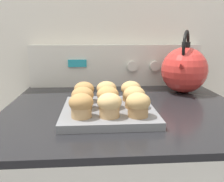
{
  "coord_description": "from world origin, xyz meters",
  "views": [
    {
      "loc": [
        -0.1,
        -0.41,
        1.12
      ],
      "look_at": [
        -0.04,
        0.32,
        0.94
      ],
      "focal_mm": 38.0,
      "sensor_mm": 36.0,
      "label": 1
    }
  ],
  "objects_px": {
    "muffin_r1_c1": "(108,97)",
    "muffin_r2_c0": "(84,91)",
    "muffin_r1_c0": "(83,98)",
    "muffin_r0_c0": "(81,105)",
    "muffin_r2_c2": "(131,91)",
    "muffin_pan": "(109,111)",
    "muffin_r0_c2": "(138,104)",
    "muffin_r0_c1": "(109,105)",
    "muffin_r2_c1": "(107,91)",
    "muffin_r1_c2": "(134,97)",
    "tea_kettle": "(184,69)"
  },
  "relations": [
    {
      "from": "muffin_r1_c2",
      "to": "muffin_r2_c1",
      "type": "relative_size",
      "value": 1.0
    },
    {
      "from": "muffin_r2_c2",
      "to": "tea_kettle",
      "type": "height_order",
      "value": "tea_kettle"
    },
    {
      "from": "muffin_pan",
      "to": "muffin_r2_c1",
      "type": "distance_m",
      "value": 0.09
    },
    {
      "from": "muffin_r0_c1",
      "to": "muffin_r0_c2",
      "type": "relative_size",
      "value": 1.0
    },
    {
      "from": "muffin_r2_c0",
      "to": "muffin_r2_c1",
      "type": "bearing_deg",
      "value": 2.05
    },
    {
      "from": "muffin_r2_c1",
      "to": "tea_kettle",
      "type": "distance_m",
      "value": 0.37
    },
    {
      "from": "muffin_r0_c2",
      "to": "muffin_r1_c1",
      "type": "height_order",
      "value": "same"
    },
    {
      "from": "muffin_pan",
      "to": "muffin_r2_c2",
      "type": "relative_size",
      "value": 4.16
    },
    {
      "from": "muffin_r0_c0",
      "to": "muffin_r2_c1",
      "type": "height_order",
      "value": "same"
    },
    {
      "from": "tea_kettle",
      "to": "muffin_r1_c1",
      "type": "bearing_deg",
      "value": -142.11
    },
    {
      "from": "muffin_r1_c0",
      "to": "muffin_r2_c2",
      "type": "distance_m",
      "value": 0.17
    },
    {
      "from": "muffin_r0_c2",
      "to": "tea_kettle",
      "type": "bearing_deg",
      "value": 53.46
    },
    {
      "from": "muffin_r1_c0",
      "to": "muffin_r2_c0",
      "type": "xyz_separation_m",
      "value": [
        0.0,
        0.08,
        0.0
      ]
    },
    {
      "from": "muffin_r1_c0",
      "to": "tea_kettle",
      "type": "distance_m",
      "value": 0.48
    },
    {
      "from": "muffin_r1_c0",
      "to": "muffin_r2_c1",
      "type": "height_order",
      "value": "same"
    },
    {
      "from": "muffin_r1_c0",
      "to": "muffin_r2_c0",
      "type": "distance_m",
      "value": 0.08
    },
    {
      "from": "muffin_r1_c1",
      "to": "tea_kettle",
      "type": "relative_size",
      "value": 0.26
    },
    {
      "from": "muffin_r0_c0",
      "to": "muffin_r0_c2",
      "type": "bearing_deg",
      "value": -1.67
    },
    {
      "from": "muffin_r2_c2",
      "to": "tea_kettle",
      "type": "xyz_separation_m",
      "value": [
        0.25,
        0.18,
        0.04
      ]
    },
    {
      "from": "muffin_r1_c1",
      "to": "muffin_r2_c1",
      "type": "distance_m",
      "value": 0.08
    },
    {
      "from": "muffin_pan",
      "to": "muffin_r2_c0",
      "type": "height_order",
      "value": "muffin_r2_c0"
    },
    {
      "from": "muffin_r1_c0",
      "to": "muffin_r0_c2",
      "type": "bearing_deg",
      "value": -27.75
    },
    {
      "from": "muffin_r1_c1",
      "to": "muffin_r2_c0",
      "type": "distance_m",
      "value": 0.1
    },
    {
      "from": "muffin_r0_c0",
      "to": "muffin_r1_c1",
      "type": "bearing_deg",
      "value": 46.32
    },
    {
      "from": "muffin_r1_c2",
      "to": "muffin_r2_c0",
      "type": "xyz_separation_m",
      "value": [
        -0.15,
        0.08,
        0.0
      ]
    },
    {
      "from": "muffin_r0_c0",
      "to": "muffin_r2_c2",
      "type": "distance_m",
      "value": 0.22
    },
    {
      "from": "muffin_r0_c0",
      "to": "muffin_r1_c0",
      "type": "bearing_deg",
      "value": 89.84
    },
    {
      "from": "muffin_r0_c0",
      "to": "muffin_r1_c2",
      "type": "height_order",
      "value": "same"
    },
    {
      "from": "muffin_r0_c2",
      "to": "muffin_r2_c2",
      "type": "bearing_deg",
      "value": 88.54
    },
    {
      "from": "muffin_r0_c2",
      "to": "muffin_r2_c0",
      "type": "distance_m",
      "value": 0.22
    },
    {
      "from": "muffin_r2_c0",
      "to": "muffin_pan",
      "type": "bearing_deg",
      "value": -45.57
    },
    {
      "from": "muffin_r0_c2",
      "to": "muffin_r1_c1",
      "type": "distance_m",
      "value": 0.11
    },
    {
      "from": "muffin_r0_c0",
      "to": "muffin_r2_c2",
      "type": "xyz_separation_m",
      "value": [
        0.16,
        0.15,
        0.0
      ]
    },
    {
      "from": "muffin_pan",
      "to": "muffin_r2_c1",
      "type": "relative_size",
      "value": 4.16
    },
    {
      "from": "muffin_r0_c2",
      "to": "muffin_r2_c2",
      "type": "height_order",
      "value": "same"
    },
    {
      "from": "muffin_r0_c0",
      "to": "muffin_r2_c2",
      "type": "bearing_deg",
      "value": 44.39
    },
    {
      "from": "muffin_r0_c0",
      "to": "muffin_pan",
      "type": "bearing_deg",
      "value": 44.66
    },
    {
      "from": "muffin_r1_c2",
      "to": "tea_kettle",
      "type": "bearing_deg",
      "value": 46.3
    },
    {
      "from": "muffin_r0_c1",
      "to": "muffin_r2_c0",
      "type": "distance_m",
      "value": 0.17
    },
    {
      "from": "muffin_r2_c0",
      "to": "muffin_r2_c2",
      "type": "bearing_deg",
      "value": -0.16
    },
    {
      "from": "muffin_pan",
      "to": "muffin_r0_c2",
      "type": "bearing_deg",
      "value": -47.05
    },
    {
      "from": "muffin_r0_c1",
      "to": "muffin_r1_c1",
      "type": "distance_m",
      "value": 0.08
    },
    {
      "from": "muffin_r1_c0",
      "to": "muffin_r1_c2",
      "type": "height_order",
      "value": "same"
    },
    {
      "from": "muffin_r0_c2",
      "to": "tea_kettle",
      "type": "xyz_separation_m",
      "value": [
        0.25,
        0.34,
        0.04
      ]
    },
    {
      "from": "muffin_pan",
      "to": "tea_kettle",
      "type": "relative_size",
      "value": 1.08
    },
    {
      "from": "muffin_pan",
      "to": "muffin_r1_c0",
      "type": "bearing_deg",
      "value": -179.5
    },
    {
      "from": "muffin_r1_c1",
      "to": "muffin_r2_c0",
      "type": "height_order",
      "value": "same"
    },
    {
      "from": "muffin_r2_c0",
      "to": "muffin_r2_c2",
      "type": "relative_size",
      "value": 1.0
    },
    {
      "from": "tea_kettle",
      "to": "muffin_r0_c1",
      "type": "bearing_deg",
      "value": -134.26
    },
    {
      "from": "muffin_r1_c0",
      "to": "muffin_r1_c1",
      "type": "height_order",
      "value": "same"
    }
  ]
}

